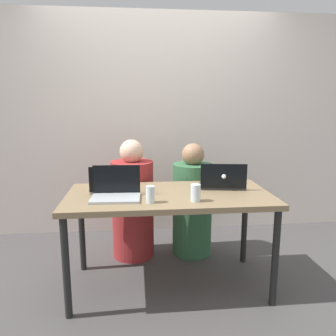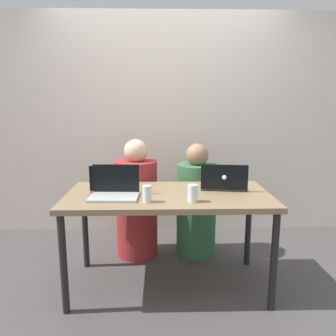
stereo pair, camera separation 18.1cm
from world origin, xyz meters
TOP-DOWN VIEW (x-y plane):
  - ground_plane at (0.00, 0.00)m, footprint 12.00×12.00m
  - back_wall at (0.00, 1.25)m, footprint 4.50×0.10m
  - desk at (0.00, 0.00)m, footprint 1.53×0.76m
  - person_on_left at (-0.28, 0.57)m, footprint 0.43×0.43m
  - person_on_right at (0.28, 0.57)m, footprint 0.40×0.40m
  - laptop_back_left at (-0.42, 0.11)m, footprint 0.36×0.25m
  - laptop_back_right at (0.44, 0.11)m, footprint 0.38×0.27m
  - laptop_front_left at (-0.39, -0.08)m, footprint 0.35×0.27m
  - water_glass_right at (0.16, -0.22)m, footprint 0.07×0.07m
  - water_glass_left at (-0.15, -0.22)m, footprint 0.06×0.06m

SIDE VIEW (x-z plane):
  - ground_plane at x=0.00m, z-range 0.00..0.00m
  - person_on_right at x=0.28m, z-range -0.06..1.00m
  - person_on_left at x=-0.28m, z-range -0.06..1.04m
  - desk at x=0.00m, z-range 0.31..1.06m
  - laptop_back_left at x=-0.42m, z-range 0.70..0.90m
  - laptop_back_right at x=0.44m, z-range 0.70..0.91m
  - laptop_front_left at x=-0.39m, z-range 0.69..0.92m
  - water_glass_left at x=-0.15m, z-range 0.75..0.86m
  - water_glass_right at x=0.16m, z-range 0.75..0.87m
  - back_wall at x=0.00m, z-range 0.00..2.37m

